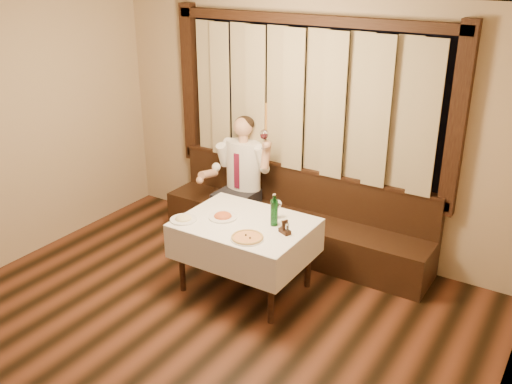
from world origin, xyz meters
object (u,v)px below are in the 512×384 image
Objects in this scene: pizza at (247,237)px; green_bottle at (274,212)px; banquette at (294,224)px; seated_man at (240,171)px; cruet_caddy at (285,229)px; pasta_cream at (183,217)px; pasta_red at (223,214)px; dining_table at (245,231)px.

green_bottle is at bearing 80.72° from pizza.
banquette is 2.17× the size of seated_man.
seated_man reaches higher than pizza.
green_bottle reaches higher than cruet_caddy.
pizza is 0.21× the size of seated_man.
pasta_cream is 1.93× the size of cruet_caddy.
cruet_caddy reaches higher than pasta_red.
seated_man reaches higher than dining_table.
banquette reaches higher than pasta_red.
green_bottle reaches higher than pasta_cream.
banquette is at bearing 68.12° from pasta_cream.
banquette is at bearing 7.65° from seated_man.
pasta_cream is at bearing -139.35° from cruet_caddy.
pizza is at bearing -28.88° from pasta_red.
green_bottle is (0.81, 0.38, 0.10)m from pasta_cream.
pasta_cream is (-0.53, -1.32, 0.48)m from banquette.
green_bottle reaches higher than banquette.
seated_man is (-0.68, 0.93, 0.20)m from dining_table.
seated_man is at bearing -172.35° from banquette.
dining_table is at bearing 29.20° from pasta_cream.
pasta_red is at bearing -169.19° from dining_table.
banquette is 1.14m from green_bottle.
pasta_red is at bearing 151.12° from pizza.
banquette is at bearing 77.62° from pasta_red.
seated_man is at bearing 114.33° from pasta_red.
pasta_red is 1.07m from seated_man.
green_bottle is 2.36× the size of cruet_caddy.
seated_man is (-0.95, 0.85, -0.04)m from green_bottle.
cruet_caddy is 0.09× the size of seated_man.
green_bottle is at bearing -73.53° from banquette.
pizza is at bearing 0.26° from pasta_cream.
dining_table is at bearing -156.90° from cruet_caddy.
pizza is at bearing -80.71° from banquette.
seated_man reaches higher than pasta_red.
pasta_cream is at bearing -139.60° from pasta_red.
pasta_red is 0.54m from green_bottle.
green_bottle is at bearing 17.21° from dining_table.
pasta_red is 1.08× the size of pasta_cream.
seated_man is (-0.89, 1.23, 0.08)m from pizza.
cruet_caddy is (0.45, -1.03, 0.49)m from banquette.
pizza is 2.28× the size of cruet_caddy.
green_bottle is 0.22m from cruet_caddy.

